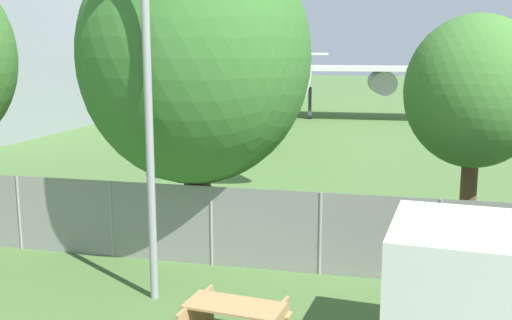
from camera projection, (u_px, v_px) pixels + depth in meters
perimeter_fence at (211, 226)px, 13.96m from camera, size 56.07×0.07×1.90m
airplane at (278, 61)px, 42.34m from camera, size 36.15×44.36×11.97m
picnic_bench_open_grass at (235, 320)px, 10.17m from camera, size 1.81×1.58×0.76m
tree_near_hangar at (475, 93)px, 14.10m from camera, size 3.30×3.30×5.85m
tree_far_right at (195, 58)px, 14.22m from camera, size 5.53×5.53×7.88m
light_mast at (147, 49)px, 11.36m from camera, size 0.44×0.44×8.29m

